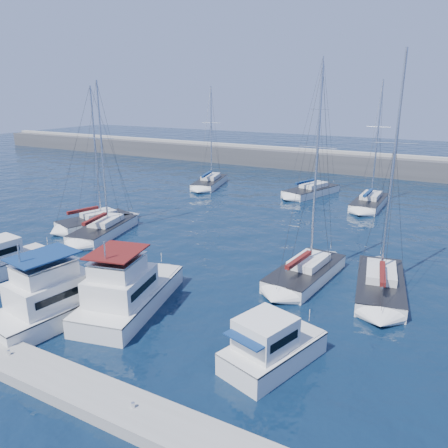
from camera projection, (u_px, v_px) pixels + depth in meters
The scene contains 16 objects.
ground at pixel (147, 284), 31.39m from camera, with size 220.00×220.00×0.00m, color black.
breakwater at pixel (337, 165), 74.69m from camera, with size 160.00×6.00×4.45m.
dock at pixel (10, 360), 22.07m from camera, with size 40.00×2.20×0.60m, color gray.
dock_cleat_centre at pixel (9, 352), 21.95m from camera, with size 0.16×0.16×0.25m, color silver.
dock_cleat_near_stbd at pixel (133, 405), 18.29m from camera, with size 0.16×0.16×0.25m, color silver.
motor_yacht_port_outer at pixel (6, 261), 33.06m from camera, with size 3.35×6.35×3.20m.
motor_yacht_port_inner at pixel (63, 299), 26.69m from camera, with size 4.80×10.07×4.69m.
motor_yacht_stbd_inner at pixel (127, 293), 27.38m from camera, with size 5.59×9.57×4.69m.
motor_yacht_stbd_outer at pixel (271, 348), 21.90m from camera, with size 4.29×6.12×3.20m.
sailboat_mid_a at pixel (95, 221), 44.39m from camera, with size 5.06×7.81×14.09m.
sailboat_mid_b at pixel (104, 229), 41.96m from camera, with size 4.74×8.69×14.55m.
sailboat_mid_d at pixel (306, 272), 32.07m from camera, with size 4.02×8.29×15.33m.
sailboat_mid_e at pixel (380, 284), 30.07m from camera, with size 4.47×8.84×16.19m.
sailboat_back_a at pixel (210, 182), 63.25m from camera, with size 5.09×9.42×14.17m.
sailboat_back_b at pixel (311, 191), 57.77m from camera, with size 5.72×9.24×17.66m.
sailboat_back_c at pixel (370, 202), 51.97m from camera, with size 3.16×8.44×14.83m.
Camera 1 is at (18.64, -22.54, 13.39)m, focal length 35.00 mm.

